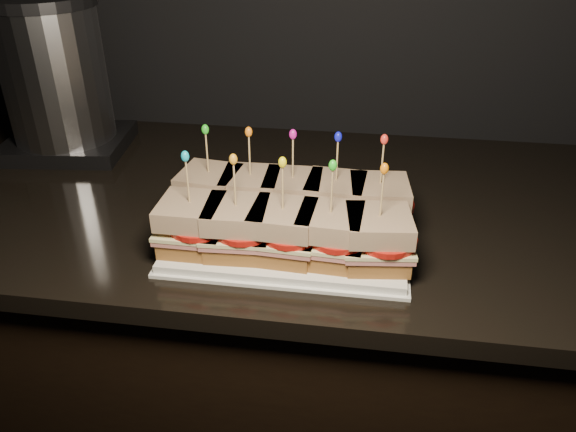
# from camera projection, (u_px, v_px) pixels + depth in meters

# --- Properties ---
(cabinet) EXTENTS (2.37, 0.67, 0.84)m
(cabinet) POSITION_uv_depth(u_px,v_px,m) (341.00, 376.00, 1.28)
(cabinet) COLOR black
(cabinet) RESTS_ON ground
(granite_slab) EXTENTS (2.41, 0.71, 0.03)m
(granite_slab) POSITION_uv_depth(u_px,v_px,m) (352.00, 209.00, 1.06)
(granite_slab) COLOR black
(granite_slab) RESTS_ON cabinet
(platter) EXTENTS (0.38, 0.23, 0.02)m
(platter) POSITION_uv_depth(u_px,v_px,m) (288.00, 240.00, 0.92)
(platter) COLOR white
(platter) RESTS_ON granite_slab
(platter_rim) EXTENTS (0.39, 0.24, 0.01)m
(platter_rim) POSITION_uv_depth(u_px,v_px,m) (288.00, 243.00, 0.92)
(platter_rim) COLOR white
(platter_rim) RESTS_ON granite_slab
(sandwich_0_bread_bot) EXTENTS (0.10, 0.10, 0.03)m
(sandwich_0_bread_bot) POSITION_uv_depth(u_px,v_px,m) (211.00, 207.00, 0.97)
(sandwich_0_bread_bot) COLOR #5C3416
(sandwich_0_bread_bot) RESTS_ON platter
(sandwich_0_ham) EXTENTS (0.11, 0.11, 0.01)m
(sandwich_0_ham) POSITION_uv_depth(u_px,v_px,m) (211.00, 198.00, 0.96)
(sandwich_0_ham) COLOR #B0635A
(sandwich_0_ham) RESTS_ON sandwich_0_bread_bot
(sandwich_0_cheese) EXTENTS (0.11, 0.11, 0.01)m
(sandwich_0_cheese) POSITION_uv_depth(u_px,v_px,m) (210.00, 195.00, 0.96)
(sandwich_0_cheese) COLOR beige
(sandwich_0_cheese) RESTS_ON sandwich_0_ham
(sandwich_0_tomato) EXTENTS (0.09, 0.09, 0.01)m
(sandwich_0_tomato) POSITION_uv_depth(u_px,v_px,m) (216.00, 193.00, 0.95)
(sandwich_0_tomato) COLOR #B3170F
(sandwich_0_tomato) RESTS_ON sandwich_0_cheese
(sandwich_0_bread_top) EXTENTS (0.10, 0.10, 0.03)m
(sandwich_0_bread_top) POSITION_uv_depth(u_px,v_px,m) (209.00, 180.00, 0.94)
(sandwich_0_bread_top) COLOR #4F2711
(sandwich_0_bread_top) RESTS_ON sandwich_0_tomato
(sandwich_0_pick) EXTENTS (0.00, 0.00, 0.09)m
(sandwich_0_pick) POSITION_uv_depth(u_px,v_px,m) (207.00, 155.00, 0.92)
(sandwich_0_pick) COLOR tan
(sandwich_0_pick) RESTS_ON sandwich_0_bread_top
(sandwich_0_frill) EXTENTS (0.01, 0.01, 0.02)m
(sandwich_0_frill) POSITION_uv_depth(u_px,v_px,m) (205.00, 129.00, 0.90)
(sandwich_0_frill) COLOR green
(sandwich_0_frill) RESTS_ON sandwich_0_pick
(sandwich_1_bread_bot) EXTENTS (0.09, 0.09, 0.03)m
(sandwich_1_bread_bot) POSITION_uv_depth(u_px,v_px,m) (252.00, 210.00, 0.96)
(sandwich_1_bread_bot) COLOR #5C3416
(sandwich_1_bread_bot) RESTS_ON platter
(sandwich_1_ham) EXTENTS (0.10, 0.10, 0.01)m
(sandwich_1_ham) POSITION_uv_depth(u_px,v_px,m) (251.00, 201.00, 0.95)
(sandwich_1_ham) COLOR #B0635A
(sandwich_1_ham) RESTS_ON sandwich_1_bread_bot
(sandwich_1_cheese) EXTENTS (0.11, 0.10, 0.01)m
(sandwich_1_cheese) POSITION_uv_depth(u_px,v_px,m) (251.00, 198.00, 0.95)
(sandwich_1_cheese) COLOR beige
(sandwich_1_cheese) RESTS_ON sandwich_1_ham
(sandwich_1_tomato) EXTENTS (0.09, 0.09, 0.01)m
(sandwich_1_tomato) POSITION_uv_depth(u_px,v_px,m) (257.00, 196.00, 0.94)
(sandwich_1_tomato) COLOR #B3170F
(sandwich_1_tomato) RESTS_ON sandwich_1_cheese
(sandwich_1_bread_top) EXTENTS (0.10, 0.10, 0.03)m
(sandwich_1_bread_top) POSITION_uv_depth(u_px,v_px,m) (251.00, 183.00, 0.94)
(sandwich_1_bread_top) COLOR #4F2711
(sandwich_1_bread_top) RESTS_ON sandwich_1_tomato
(sandwich_1_pick) EXTENTS (0.00, 0.00, 0.09)m
(sandwich_1_pick) POSITION_uv_depth(u_px,v_px,m) (250.00, 158.00, 0.91)
(sandwich_1_pick) COLOR tan
(sandwich_1_pick) RESTS_ON sandwich_1_bread_top
(sandwich_1_frill) EXTENTS (0.01, 0.01, 0.02)m
(sandwich_1_frill) POSITION_uv_depth(u_px,v_px,m) (249.00, 132.00, 0.89)
(sandwich_1_frill) COLOR orange
(sandwich_1_frill) RESTS_ON sandwich_1_pick
(sandwich_2_bread_bot) EXTENTS (0.09, 0.09, 0.03)m
(sandwich_2_bread_bot) POSITION_uv_depth(u_px,v_px,m) (293.00, 213.00, 0.95)
(sandwich_2_bread_bot) COLOR #5C3416
(sandwich_2_bread_bot) RESTS_ON platter
(sandwich_2_ham) EXTENTS (0.10, 0.10, 0.01)m
(sandwich_2_ham) POSITION_uv_depth(u_px,v_px,m) (293.00, 204.00, 0.94)
(sandwich_2_ham) COLOR #B0635A
(sandwich_2_ham) RESTS_ON sandwich_2_bread_bot
(sandwich_2_cheese) EXTENTS (0.10, 0.10, 0.01)m
(sandwich_2_cheese) POSITION_uv_depth(u_px,v_px,m) (293.00, 201.00, 0.94)
(sandwich_2_cheese) COLOR beige
(sandwich_2_cheese) RESTS_ON sandwich_2_ham
(sandwich_2_tomato) EXTENTS (0.09, 0.09, 0.01)m
(sandwich_2_tomato) POSITION_uv_depth(u_px,v_px,m) (299.00, 199.00, 0.93)
(sandwich_2_tomato) COLOR #B3170F
(sandwich_2_tomato) RESTS_ON sandwich_2_cheese
(sandwich_2_bread_top) EXTENTS (0.10, 0.10, 0.03)m
(sandwich_2_bread_top) POSITION_uv_depth(u_px,v_px,m) (293.00, 186.00, 0.93)
(sandwich_2_bread_top) COLOR #4F2711
(sandwich_2_bread_top) RESTS_ON sandwich_2_tomato
(sandwich_2_pick) EXTENTS (0.00, 0.00, 0.09)m
(sandwich_2_pick) POSITION_uv_depth(u_px,v_px,m) (293.00, 160.00, 0.90)
(sandwich_2_pick) COLOR tan
(sandwich_2_pick) RESTS_ON sandwich_2_bread_top
(sandwich_2_frill) EXTENTS (0.01, 0.01, 0.02)m
(sandwich_2_frill) POSITION_uv_depth(u_px,v_px,m) (293.00, 134.00, 0.88)
(sandwich_2_frill) COLOR #D7139B
(sandwich_2_frill) RESTS_ON sandwich_2_pick
(sandwich_3_bread_bot) EXTENTS (0.10, 0.10, 0.03)m
(sandwich_3_bread_bot) POSITION_uv_depth(u_px,v_px,m) (334.00, 216.00, 0.94)
(sandwich_3_bread_bot) COLOR #5C3416
(sandwich_3_bread_bot) RESTS_ON platter
(sandwich_3_ham) EXTENTS (0.11, 0.10, 0.01)m
(sandwich_3_ham) POSITION_uv_depth(u_px,v_px,m) (335.00, 207.00, 0.93)
(sandwich_3_ham) COLOR #B0635A
(sandwich_3_ham) RESTS_ON sandwich_3_bread_bot
(sandwich_3_cheese) EXTENTS (0.11, 0.11, 0.01)m
(sandwich_3_cheese) POSITION_uv_depth(u_px,v_px,m) (335.00, 204.00, 0.93)
(sandwich_3_cheese) COLOR beige
(sandwich_3_cheese) RESTS_ON sandwich_3_ham
(sandwich_3_tomato) EXTENTS (0.09, 0.09, 0.01)m
(sandwich_3_tomato) POSITION_uv_depth(u_px,v_px,m) (342.00, 202.00, 0.92)
(sandwich_3_tomato) COLOR #B3170F
(sandwich_3_tomato) RESTS_ON sandwich_3_cheese
(sandwich_3_bread_top) EXTENTS (0.10, 0.10, 0.03)m
(sandwich_3_bread_top) POSITION_uv_depth(u_px,v_px,m) (336.00, 189.00, 0.92)
(sandwich_3_bread_top) COLOR #4F2711
(sandwich_3_bread_top) RESTS_ON sandwich_3_tomato
(sandwich_3_pick) EXTENTS (0.00, 0.00, 0.09)m
(sandwich_3_pick) POSITION_uv_depth(u_px,v_px,m) (337.00, 163.00, 0.89)
(sandwich_3_pick) COLOR tan
(sandwich_3_pick) RESTS_ON sandwich_3_bread_top
(sandwich_3_frill) EXTENTS (0.01, 0.01, 0.02)m
(sandwich_3_frill) POSITION_uv_depth(u_px,v_px,m) (338.00, 137.00, 0.87)
(sandwich_3_frill) COLOR #1115D4
(sandwich_3_frill) RESTS_ON sandwich_3_pick
(sandwich_4_bread_bot) EXTENTS (0.10, 0.10, 0.03)m
(sandwich_4_bread_bot) POSITION_uv_depth(u_px,v_px,m) (377.00, 219.00, 0.93)
(sandwich_4_bread_bot) COLOR #5C3416
(sandwich_4_bread_bot) RESTS_ON platter
(sandwich_4_ham) EXTENTS (0.11, 0.11, 0.01)m
(sandwich_4_ham) POSITION_uv_depth(u_px,v_px,m) (378.00, 210.00, 0.93)
(sandwich_4_ham) COLOR #B0635A
(sandwich_4_ham) RESTS_ON sandwich_4_bread_bot
(sandwich_4_cheese) EXTENTS (0.11, 0.11, 0.01)m
(sandwich_4_cheese) POSITION_uv_depth(u_px,v_px,m) (378.00, 207.00, 0.92)
(sandwich_4_cheese) COLOR beige
(sandwich_4_cheese) RESTS_ON sandwich_4_ham
(sandwich_4_tomato) EXTENTS (0.09, 0.09, 0.01)m
(sandwich_4_tomato) POSITION_uv_depth(u_px,v_px,m) (386.00, 205.00, 0.91)
(sandwich_4_tomato) COLOR #B3170F
(sandwich_4_tomato) RESTS_ON sandwich_4_cheese
(sandwich_4_bread_top) EXTENTS (0.10, 0.10, 0.03)m
(sandwich_4_bread_top) POSITION_uv_depth(u_px,v_px,m) (380.00, 192.00, 0.91)
(sandwich_4_bread_top) COLOR #4F2711
(sandwich_4_bread_top) RESTS_ON sandwich_4_tomato
(sandwich_4_pick) EXTENTS (0.00, 0.00, 0.09)m
(sandwich_4_pick) POSITION_uv_depth(u_px,v_px,m) (382.00, 166.00, 0.88)
(sandwich_4_pick) COLOR tan
(sandwich_4_pick) RESTS_ON sandwich_4_bread_top
(sandwich_4_frill) EXTENTS (0.01, 0.01, 0.02)m
(sandwich_4_frill) POSITION_uv_depth(u_px,v_px,m) (384.00, 139.00, 0.86)
(sandwich_4_frill) COLOR red
(sandwich_4_frill) RESTS_ON sandwich_4_pick
(sandwich_5_bread_bot) EXTENTS (0.09, 0.09, 0.03)m
(sandwich_5_bread_bot) POSITION_uv_depth(u_px,v_px,m) (193.00, 240.00, 0.88)
(sandwich_5_bread_bot) COLOR #5C3416
(sandwich_5_bread_bot) RESTS_ON platter
(sandwich_5_ham) EXTENTS (0.10, 0.10, 0.01)m
(sandwich_5_ham) POSITION_uv_depth(u_px,v_px,m) (193.00, 230.00, 0.87)
(sandwich_5_ham) COLOR #B0635A
(sandwich_5_ham) RESTS_ON sandwich_5_bread_bot
(sandwich_5_cheese) EXTENTS (0.10, 0.10, 0.01)m
(sandwich_5_cheese) POSITION_uv_depth(u_px,v_px,m) (192.00, 227.00, 0.87)
(sandwich_5_cheese) COLOR beige
(sandwich_5_cheese) RESTS_ON sandwich_5_ham
(sandwich_5_tomato) EXTENTS (0.09, 0.09, 0.01)m
(sandwich_5_tomato) POSITION_uv_depth(u_px,v_px,m) (198.00, 225.00, 0.86)
(sandwich_5_tomato) COLOR #B3170F
(sandwich_5_tomato) RESTS_ON sandwich_5_cheese
(sandwich_5_bread_top) EXTENTS (0.09, 0.09, 0.03)m
(sandwich_5_bread_top) POSITION_uv_depth(u_px,v_px,m) (191.00, 211.00, 0.85)
(sandwich_5_bread_top) COLOR #4F2711
(sandwich_5_bread_top) RESTS_ON sandwich_5_tomato
(sandwich_5_pick) EXTENTS (0.00, 0.00, 0.09)m
(sandwich_5_pick) POSITION_uv_depth(u_px,v_px,m) (188.00, 184.00, 0.83)
(sandwich_5_pick) COLOR tan
(sandwich_5_pick) RESTS_ON sandwich_5_bread_top
(sandwich_5_frill) EXTENTS (0.01, 0.01, 0.02)m
(sandwich_5_frill) POSITION_uv_depth(u_px,v_px,m) (185.00, 156.00, 0.81)
(sandwich_5_frill) COLOR #10A6BD
(sandwich_5_frill) RESTS_ON sandwich_5_pick
(sandwich_6_bread_bot) EXTENTS (0.10, 0.10, 0.03)m
(sandwich_6_bread_bot) POSITION_uv_depth(u_px,v_px,m) (238.00, 243.00, 0.87)
(sandwich_6_bread_bot) COLOR #5C3416
(sandwich_6_bread_bot) RESTS_ON platter
(sandwich_6_ham) EXTENTS (0.11, 0.10, 0.01)m
(sandwich_6_ham) POSITION_uv_depth(u_px,v_px,m) (237.00, 234.00, 0.86)
(sandwich_6_ham) COLOR #B0635A
(sandwich_6_ham) RESTS_ON sandwich_6_bread_bot
(sandwich_6_cheese) EXTENTS (0.11, 0.10, 0.01)m
(sandwich_6_cheese) POSITION_uv_depth(u_px,v_px,m) (237.00, 230.00, 0.86)
(sandwich_6_cheese) COLOR beige
(sandwich_6_cheese) RESTS_ON sandwich_6_ham
(sandwich_6_tomato) EXTENTS (0.09, 0.09, 0.01)m
(sandwich_6_tomato) POSITION_uv_depth(u_px,v_px,m) (244.00, 229.00, 0.85)
(sandwich_6_tomato) COLOR #B3170F
(sandwich_6_tomato) RESTS_ON sandwich_6_cheese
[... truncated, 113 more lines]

